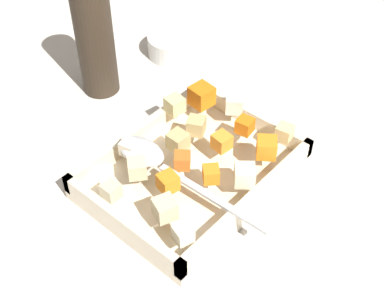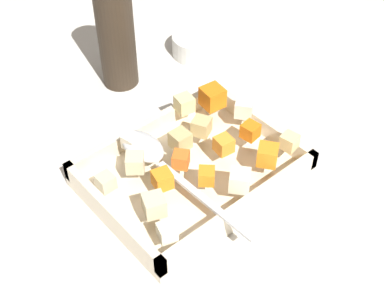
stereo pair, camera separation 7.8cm
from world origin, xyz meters
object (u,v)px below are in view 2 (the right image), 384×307
(serving_spoon, at_px, (149,151))
(pepper_mill, at_px, (116,32))
(small_prep_bowl, at_px, (197,44))
(baking_dish, at_px, (192,173))

(serving_spoon, bearing_deg, pepper_mill, 152.95)
(pepper_mill, distance_m, small_prep_bowl, 0.18)
(serving_spoon, xyz_separation_m, small_prep_bowl, (0.27, 0.20, -0.03))
(serving_spoon, height_order, pepper_mill, pepper_mill)
(baking_dish, relative_size, serving_spoon, 1.15)
(serving_spoon, bearing_deg, small_prep_bowl, 124.59)
(baking_dish, bearing_deg, small_prep_bowl, 47.63)
(serving_spoon, relative_size, pepper_mill, 1.14)
(serving_spoon, bearing_deg, baking_dish, 42.52)
(baking_dish, distance_m, serving_spoon, 0.07)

